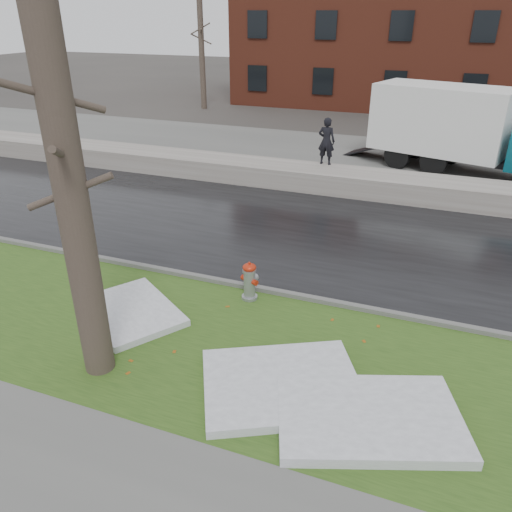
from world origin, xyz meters
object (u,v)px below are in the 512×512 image
(tree, at_px, (71,196))
(box_truck, at_px, (467,129))
(fire_hydrant, at_px, (250,279))
(worker, at_px, (326,141))

(tree, relative_size, box_truck, 0.66)
(fire_hydrant, relative_size, tree, 0.14)
(fire_hydrant, xyz_separation_m, box_truck, (4.22, 12.02, 1.19))
(box_truck, bearing_deg, fire_hydrant, -92.85)
(tree, distance_m, worker, 12.03)
(fire_hydrant, xyz_separation_m, worker, (-0.46, 8.69, 1.07))
(tree, relative_size, worker, 3.84)
(fire_hydrant, distance_m, worker, 8.77)
(box_truck, height_order, worker, box_truck)
(tree, xyz_separation_m, worker, (1.17, 11.86, -1.68))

